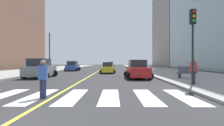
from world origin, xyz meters
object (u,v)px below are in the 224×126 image
car_blue_nearest (73,66)px  car_yellow_second (107,68)px  park_bench (187,72)px  pedestrian_waiting_east (193,70)px  car_red_third (137,70)px  street_lamp (49,47)px  car_white_fourth (111,65)px  traffic_light_near_corner (193,32)px  car_gray_fifth (40,69)px  pedestrian_crossing (43,77)px

car_blue_nearest → car_yellow_second: 9.74m
car_blue_nearest → park_bench: bearing=-47.8°
car_blue_nearest → pedestrian_waiting_east: 24.39m
car_red_third → street_lamp: size_ratio=0.63×
car_white_fourth → traffic_light_near_corner: (6.50, -46.25, 2.91)m
traffic_light_near_corner → car_gray_fifth: bearing=-26.6°
car_red_third → pedestrian_waiting_east: size_ratio=2.46×
car_red_third → pedestrian_crossing: (-5.73, -9.69, 0.09)m
car_blue_nearest → car_red_third: size_ratio=0.96×
car_yellow_second → car_red_third: bearing=111.0°
park_bench → car_red_third: bearing=72.0°
car_red_third → park_bench: (4.54, -1.26, -0.20)m
park_bench → street_lamp: size_ratio=0.27×
car_red_third → park_bench: size_ratio=2.36×
car_gray_fifth → pedestrian_crossing: size_ratio=2.60×
car_yellow_second → car_gray_fifth: 10.09m
car_blue_nearest → park_bench: car_blue_nearest is taller
park_bench → pedestrian_waiting_east: (-1.34, -4.20, 0.43)m
car_red_third → pedestrian_crossing: car_red_third is taller
car_white_fourth → traffic_light_near_corner: 46.80m
car_gray_fifth → street_lamp: 11.58m
car_white_fourth → pedestrian_waiting_east: (6.79, -45.71, 0.31)m
pedestrian_crossing → street_lamp: bearing=147.2°
car_yellow_second → pedestrian_waiting_east: pedestrian_waiting_east is taller
car_yellow_second → traffic_light_near_corner: 15.62m
park_bench → car_white_fourth: bearing=8.7°
park_bench → street_lamp: bearing=52.5°
car_white_fourth → pedestrian_waiting_east: pedestrian_waiting_east is taller
car_blue_nearest → car_yellow_second: bearing=-45.3°
car_gray_fifth → street_lamp: (-3.05, 10.68, 3.27)m
street_lamp → car_red_third: bearing=-40.2°
street_lamp → pedestrian_crossing: bearing=-69.9°
park_bench → car_gray_fifth: bearing=80.3°
car_red_third → park_bench: bearing=163.2°
car_gray_fifth → pedestrian_waiting_east: size_ratio=2.65×
car_white_fourth → car_gray_fifth: bearing=78.6°
traffic_light_near_corner → pedestrian_crossing: (-8.65, -3.69, -2.73)m
car_yellow_second → pedestrian_waiting_east: (6.62, -13.43, 0.34)m
car_gray_fifth → pedestrian_waiting_east: 14.89m
pedestrian_waiting_east → park_bench: bearing=-154.5°
car_yellow_second → pedestrian_crossing: 17.81m
traffic_light_near_corner → car_white_fourth: bearing=-82.0°
traffic_light_near_corner → pedestrian_crossing: 9.79m
car_blue_nearest → pedestrian_waiting_east: size_ratio=2.37×
car_white_fourth → car_gray_fifth: car_gray_fifth is taller
traffic_light_near_corner → car_blue_nearest: bearing=-57.6°
car_blue_nearest → car_gray_fifth: size_ratio=0.89×
car_white_fourth → park_bench: bearing=99.4°
traffic_light_near_corner → pedestrian_crossing: size_ratio=2.86×
car_yellow_second → park_bench: 12.18m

